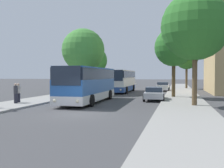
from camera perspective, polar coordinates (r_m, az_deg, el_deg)
ground_plane at (r=17.50m, az=-7.71°, el=-6.50°), size 300.00×300.00×0.00m
sidewalk_right at (r=16.29m, az=16.01°, el=-6.93°), size 4.00×120.00×0.15m
bus_front at (r=24.82m, az=-5.13°, el=0.05°), size 3.07×11.29×3.27m
bus_middle at (r=39.59m, az=2.14°, el=0.76°), size 3.00×11.04×3.28m
parked_car_right_near at (r=26.88m, az=9.13°, el=-2.03°), size 2.23×4.65×1.35m
parked_car_right_far at (r=43.00m, az=10.99°, el=-0.51°), size 2.14×4.14×1.44m
pedestrian_waiting_near at (r=23.95m, az=-20.23°, el=-1.88°), size 0.36×0.36×1.72m
pedestrian_waiting_far at (r=24.68m, az=-19.69°, el=-1.80°), size 0.36×0.36×1.70m
tree_left_near at (r=47.02m, az=-4.09°, el=5.14°), size 4.96×4.96×7.55m
tree_left_far at (r=35.64m, az=-6.29°, el=7.33°), size 5.74×5.74×8.66m
tree_right_near at (r=50.64m, az=15.94°, el=5.43°), size 4.18×4.18×7.70m
tree_right_mid at (r=22.37m, az=17.66°, el=11.86°), size 5.45×5.45×9.05m
tree_right_far at (r=30.37m, az=13.30°, el=7.77°), size 4.31×4.31×7.71m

